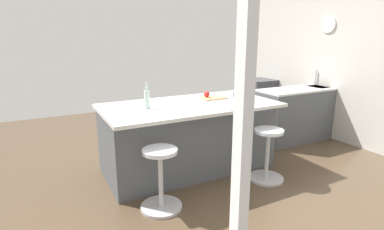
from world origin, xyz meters
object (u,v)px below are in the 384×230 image
(apple_red, at_px, (207,94))
(water_bottle, at_px, (147,99))
(stool_middle, at_px, (161,181))
(cutting_board, at_px, (213,98))
(fruit_bowl, at_px, (239,94))
(kitchen_island, at_px, (189,136))
(stool_by_window, at_px, (267,156))
(oven_range, at_px, (258,99))

(apple_red, relative_size, water_bottle, 0.27)
(stool_middle, xyz_separation_m, water_bottle, (-0.13, -0.72, 0.73))
(cutting_board, height_order, fruit_bowl, fruit_bowl)
(apple_red, xyz_separation_m, water_bottle, (0.95, 0.19, 0.06))
(kitchen_island, xyz_separation_m, stool_by_window, (-0.72, 0.76, -0.15))
(stool_by_window, distance_m, cutting_board, 1.10)
(stool_middle, distance_m, cutting_board, 1.57)
(stool_middle, height_order, fruit_bowl, fruit_bowl)
(cutting_board, bearing_deg, water_bottle, 8.59)
(stool_middle, distance_m, fruit_bowl, 1.87)
(water_bottle, bearing_deg, stool_middle, 79.45)
(cutting_board, xyz_separation_m, apple_red, (0.08, -0.04, 0.05))
(apple_red, bearing_deg, water_bottle, 11.59)
(kitchen_island, height_order, fruit_bowl, fruit_bowl)
(kitchen_island, xyz_separation_m, stool_middle, (0.72, 0.76, -0.15))
(cutting_board, xyz_separation_m, fruit_bowl, (-0.40, 0.08, 0.03))
(oven_range, relative_size, fruit_bowl, 4.73)
(water_bottle, bearing_deg, oven_range, -152.07)
(kitchen_island, distance_m, stool_by_window, 1.06)
(stool_by_window, bearing_deg, oven_range, -127.58)
(oven_range, xyz_separation_m, kitchen_island, (2.55, 1.62, 0.03))
(kitchen_island, xyz_separation_m, cutting_board, (-0.44, -0.11, 0.46))
(cutting_board, distance_m, apple_red, 0.10)
(stool_by_window, height_order, cutting_board, cutting_board)
(stool_by_window, relative_size, water_bottle, 2.12)
(oven_range, relative_size, cutting_board, 2.42)
(apple_red, relative_size, fruit_bowl, 0.46)
(oven_range, xyz_separation_m, stool_by_window, (1.83, 2.38, -0.12))
(stool_by_window, relative_size, fruit_bowl, 3.60)
(apple_red, xyz_separation_m, fruit_bowl, (-0.48, 0.12, -0.02))
(oven_range, relative_size, water_bottle, 2.79)
(water_bottle, height_order, fruit_bowl, water_bottle)
(apple_red, bearing_deg, fruit_bowl, 166.24)
(stool_by_window, bearing_deg, stool_middle, 0.00)
(oven_range, distance_m, cutting_board, 2.63)
(stool_middle, bearing_deg, stool_by_window, 180.00)
(oven_range, bearing_deg, kitchen_island, 32.42)
(stool_by_window, distance_m, water_bottle, 1.65)
(oven_range, height_order, stool_middle, oven_range)
(cutting_board, distance_m, water_bottle, 1.04)
(stool_middle, xyz_separation_m, apple_red, (-1.08, -0.91, 0.67))
(cutting_board, distance_m, fruit_bowl, 0.41)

